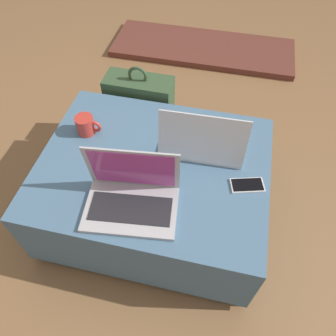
{
  "coord_description": "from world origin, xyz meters",
  "views": [
    {
      "loc": [
        0.25,
        -0.83,
        1.46
      ],
      "look_at": [
        0.08,
        -0.07,
        0.47
      ],
      "focal_mm": 35.0,
      "sensor_mm": 36.0,
      "label": 1
    }
  ],
  "objects_px": {
    "cell_phone": "(247,185)",
    "laptop_far": "(202,142)",
    "laptop_near": "(132,195)",
    "coffee_mug": "(86,125)",
    "backpack": "(141,111)"
  },
  "relations": [
    {
      "from": "cell_phone",
      "to": "laptop_far",
      "type": "bearing_deg",
      "value": 38.19
    },
    {
      "from": "laptop_near",
      "to": "coffee_mug",
      "type": "relative_size",
      "value": 3.18
    },
    {
      "from": "laptop_near",
      "to": "coffee_mug",
      "type": "xyz_separation_m",
      "value": [
        -0.31,
        0.32,
        -0.01
      ]
    },
    {
      "from": "backpack",
      "to": "cell_phone",
      "type": "bearing_deg",
      "value": 139.57
    },
    {
      "from": "laptop_near",
      "to": "backpack",
      "type": "relative_size",
      "value": 0.73
    },
    {
      "from": "cell_phone",
      "to": "backpack",
      "type": "height_order",
      "value": "backpack"
    },
    {
      "from": "laptop_far",
      "to": "backpack",
      "type": "distance_m",
      "value": 0.59
    },
    {
      "from": "laptop_far",
      "to": "backpack",
      "type": "height_order",
      "value": "laptop_far"
    },
    {
      "from": "laptop_near",
      "to": "coffee_mug",
      "type": "height_order",
      "value": "laptop_near"
    },
    {
      "from": "laptop_near",
      "to": "backpack",
      "type": "distance_m",
      "value": 0.76
    },
    {
      "from": "laptop_near",
      "to": "cell_phone",
      "type": "bearing_deg",
      "value": 15.59
    },
    {
      "from": "laptop_near",
      "to": "laptop_far",
      "type": "height_order",
      "value": "laptop_near"
    },
    {
      "from": "cell_phone",
      "to": "laptop_near",
      "type": "bearing_deg",
      "value": 96.7
    },
    {
      "from": "laptop_far",
      "to": "backpack",
      "type": "bearing_deg",
      "value": -45.5
    },
    {
      "from": "laptop_near",
      "to": "coffee_mug",
      "type": "distance_m",
      "value": 0.44
    }
  ]
}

